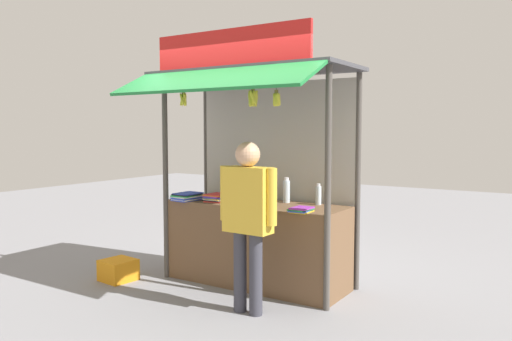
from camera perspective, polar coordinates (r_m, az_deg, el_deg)
name	(u,v)px	position (r m, az deg, el deg)	size (l,w,h in m)	color
ground_plane	(256,283)	(5.64, 0.00, -12.56)	(20.00, 20.00, 0.00)	gray
stall_counter	(256,243)	(5.52, 0.00, -8.20)	(1.97, 0.67, 0.88)	brown
stall_structure	(260,137)	(5.44, 0.40, 3.74)	(2.17, 1.47, 2.63)	#4C4742
water_bottle_mid_right	(231,189)	(5.69, -2.82, -2.05)	(0.07, 0.07, 0.27)	silver
water_bottle_far_left	(318,195)	(5.35, 7.02, -2.74)	(0.06, 0.06, 0.22)	silver
water_bottle_back_left	(251,191)	(5.56, -0.59, -2.27)	(0.07, 0.07, 0.25)	silver
water_bottle_front_right	(286,191)	(5.48, 3.44, -2.29)	(0.08, 0.08, 0.27)	silver
magazine_stack_center	(259,201)	(5.24, 0.35, -3.49)	(0.24, 0.30, 0.09)	orange
magazine_stack_back_right	(301,210)	(4.87, 5.09, -4.41)	(0.20, 0.25, 0.05)	yellow
magazine_stack_left	(217,198)	(5.57, -4.38, -3.05)	(0.25, 0.26, 0.08)	red
magazine_stack_far_right	(187,197)	(5.70, -7.80, -2.92)	(0.26, 0.32, 0.08)	blue
banana_bunch_inner_right	(183,99)	(5.42, -8.16, 7.96)	(0.09, 0.09, 0.24)	#332D23
banana_bunch_inner_left	(253,98)	(4.90, -0.34, 8.12)	(0.12, 0.12, 0.27)	#332D23
banana_bunch_leftmost	(276,99)	(4.76, 2.32, 7.99)	(0.09, 0.09, 0.27)	#332D23
vendor_person	(248,211)	(4.56, -0.93, -4.57)	(0.59, 0.22, 1.56)	#383842
plastic_crate	(118,270)	(5.91, -15.20, -10.73)	(0.33, 0.33, 0.23)	orange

